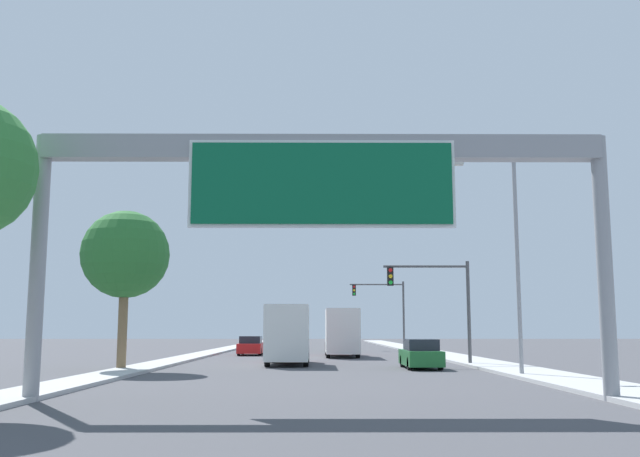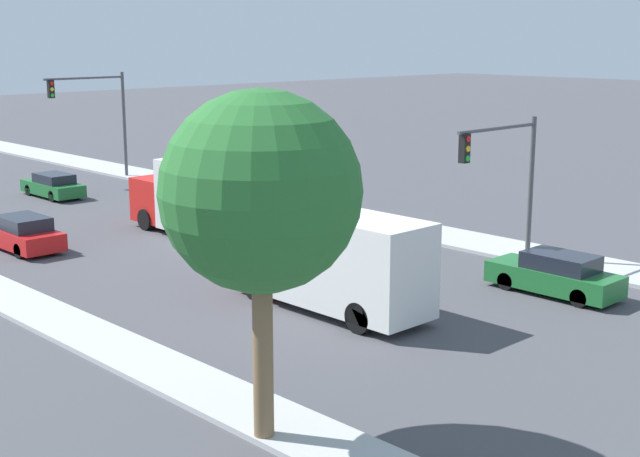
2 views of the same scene
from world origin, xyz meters
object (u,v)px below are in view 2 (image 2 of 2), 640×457
object	(u,v)px
car_near_left	(555,275)
truck_box_primary	(336,262)
car_mid_left	(53,186)
traffic_light_mid_block	(100,108)
palm_tree_background	(261,193)
car_mid_center	(22,234)
traffic_light_near_intersection	(508,168)
truck_box_secondary	(204,199)

from	to	relation	value
car_near_left	truck_box_primary	xyz separation A→B (m)	(-7.00, 3.94, 0.98)
car_mid_left	truck_box_primary	size ratio (longest dim) A/B	0.61
traffic_light_mid_block	palm_tree_background	distance (m)	38.74
car_near_left	traffic_light_mid_block	bearing A→B (deg)	87.29
car_mid_center	traffic_light_near_intersection	xyz separation A→B (m)	(12.13, -16.09, 3.32)
car_mid_left	truck_box_primary	world-z (taller)	truck_box_primary
car_mid_center	car_near_left	size ratio (longest dim) A/B	0.96
car_near_left	traffic_light_near_intersection	world-z (taller)	traffic_light_near_intersection
car_mid_left	traffic_light_near_intersection	size ratio (longest dim) A/B	0.77
car_near_left	palm_tree_background	distance (m)	15.86
car_mid_center	palm_tree_background	world-z (taller)	palm_tree_background
car_mid_center	truck_box_primary	world-z (taller)	truck_box_primary
truck_box_secondary	car_mid_center	bearing A→B (deg)	153.48
car_near_left	traffic_light_mid_block	size ratio (longest dim) A/B	0.71
palm_tree_background	car_near_left	bearing A→B (deg)	6.68
car_mid_center	traffic_light_near_intersection	distance (m)	20.43
car_mid_center	truck_box_primary	bearing A→B (deg)	-77.21
car_mid_center	traffic_light_near_intersection	bearing A→B (deg)	-52.99
traffic_light_near_intersection	traffic_light_mid_block	distance (m)	30.01
car_mid_center	truck_box_secondary	distance (m)	7.89
truck_box_primary	car_near_left	bearing A→B (deg)	-29.39
palm_tree_background	traffic_light_near_intersection	bearing A→B (deg)	16.83
car_mid_left	truck_box_primary	distance (m)	26.38
traffic_light_mid_block	palm_tree_background	bearing A→B (deg)	-115.28
traffic_light_mid_block	palm_tree_background	xyz separation A→B (m)	(-16.54, -35.02, 1.12)
car_mid_center	car_near_left	distance (m)	22.02
truck_box_primary	traffic_light_near_intersection	world-z (taller)	traffic_light_near_intersection
car_mid_left	traffic_light_near_intersection	bearing A→B (deg)	-79.16
traffic_light_mid_block	truck_box_primary	bearing A→B (deg)	-106.30
traffic_light_near_intersection	car_mid_left	bearing A→B (deg)	100.84
truck_box_primary	truck_box_secondary	xyz separation A→B (m)	(3.50, 11.92, 0.06)
car_mid_center	traffic_light_mid_block	size ratio (longest dim) A/B	0.68
traffic_light_near_intersection	car_near_left	bearing A→B (deg)	-116.58
truck_box_secondary	traffic_light_mid_block	size ratio (longest dim) A/B	1.23
truck_box_primary	traffic_light_near_intersection	size ratio (longest dim) A/B	1.27
car_mid_center	traffic_light_near_intersection	size ratio (longest dim) A/B	0.77
traffic_light_mid_block	car_mid_center	bearing A→B (deg)	-130.97
car_near_left	palm_tree_background	world-z (taller)	palm_tree_background
car_mid_center	truck_box_primary	xyz separation A→B (m)	(3.50, -15.41, 0.99)
truck_box_primary	palm_tree_background	world-z (taller)	palm_tree_background
car_near_left	traffic_light_near_intersection	size ratio (longest dim) A/B	0.81
car_mid_left	truck_box_primary	bearing A→B (deg)	-97.63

